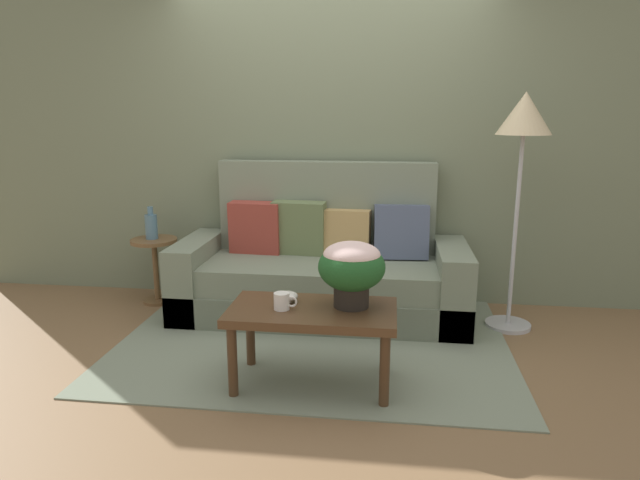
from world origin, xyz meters
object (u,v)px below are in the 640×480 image
at_px(side_table, 155,259).
at_px(floor_lamp, 523,133).
at_px(couch, 322,270).
at_px(table_vase, 151,226).
at_px(coffee_mug, 282,301).
at_px(coffee_table, 312,319).
at_px(potted_plant, 352,267).
at_px(snack_bowl, 288,296).

relative_size(side_table, floor_lamp, 0.32).
relative_size(couch, table_vase, 8.30).
distance_m(side_table, coffee_mug, 1.86).
xyz_separation_m(couch, coffee_mug, (-0.07, -1.23, 0.17)).
xyz_separation_m(side_table, table_vase, (-0.02, 0.01, 0.27)).
bearing_deg(side_table, table_vase, 159.55).
relative_size(coffee_table, potted_plant, 2.50).
height_order(floor_lamp, potted_plant, floor_lamp).
bearing_deg(potted_plant, coffee_mug, -165.30).
bearing_deg(table_vase, floor_lamp, -4.00).
bearing_deg(couch, potted_plant, -74.82).
bearing_deg(coffee_mug, potted_plant, 14.70).
relative_size(side_table, table_vase, 2.04).
relative_size(floor_lamp, table_vase, 6.35).
xyz_separation_m(floor_lamp, potted_plant, (-1.09, -1.01, -0.70)).
bearing_deg(snack_bowl, potted_plant, -3.66).
bearing_deg(coffee_table, coffee_mug, -165.67).
relative_size(couch, floor_lamp, 1.31).
distance_m(coffee_table, side_table, 1.95).
height_order(side_table, potted_plant, potted_plant).
bearing_deg(coffee_mug, couch, 86.60).
distance_m(floor_lamp, snack_bowl, 1.98).
height_order(couch, table_vase, couch).
distance_m(floor_lamp, coffee_mug, 2.05).
bearing_deg(side_table, couch, -2.88).
bearing_deg(table_vase, potted_plant, -35.06).
relative_size(couch, snack_bowl, 18.26).
distance_m(couch, floor_lamp, 1.76).
bearing_deg(snack_bowl, table_vase, 138.69).
bearing_deg(floor_lamp, table_vase, 176.00).
bearing_deg(floor_lamp, coffee_table, -140.79).
bearing_deg(floor_lamp, side_table, 176.09).
distance_m(floor_lamp, table_vase, 2.92).
height_order(couch, coffee_table, couch).
height_order(side_table, table_vase, table_vase).
relative_size(snack_bowl, table_vase, 0.45).
bearing_deg(floor_lamp, potted_plant, -137.25).
distance_m(side_table, table_vase, 0.28).
xyz_separation_m(couch, side_table, (-1.40, 0.07, 0.03)).
distance_m(couch, coffee_mug, 1.24).
xyz_separation_m(potted_plant, snack_bowl, (-0.37, 0.02, -0.20)).
bearing_deg(coffee_table, floor_lamp, 39.21).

